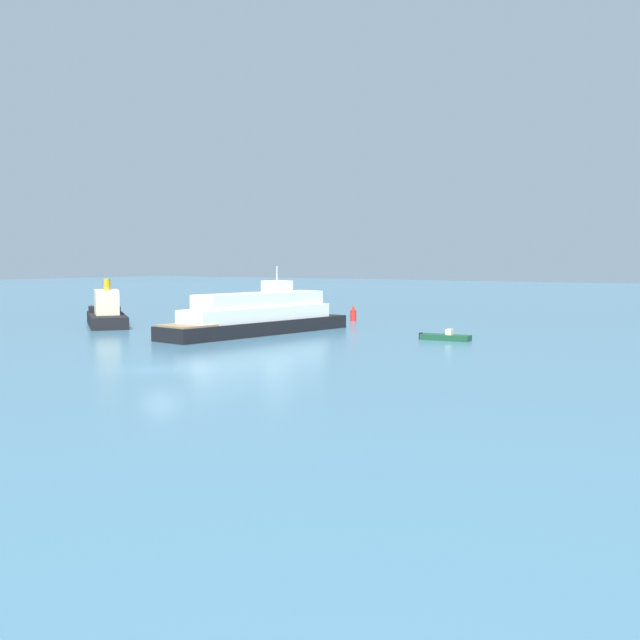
{
  "coord_description": "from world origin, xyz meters",
  "views": [
    {
      "loc": [
        34.31,
        -33.98,
        7.01
      ],
      "look_at": [
        -4.72,
        25.95,
        1.2
      ],
      "focal_mm": 41.82,
      "sensor_mm": 36.0,
      "label": 1
    }
  ],
  "objects_px": {
    "white_riverboat": "(258,316)",
    "tugboat": "(107,314)",
    "small_motorboat": "(446,337)",
    "channel_buoy_red": "(353,314)"
  },
  "relations": [
    {
      "from": "white_riverboat",
      "to": "tugboat",
      "type": "xyz_separation_m",
      "value": [
        -18.97,
        -1.8,
        -0.41
      ]
    },
    {
      "from": "tugboat",
      "to": "small_motorboat",
      "type": "bearing_deg",
      "value": 9.8
    },
    {
      "from": "white_riverboat",
      "to": "small_motorboat",
      "type": "bearing_deg",
      "value": 14.49
    },
    {
      "from": "small_motorboat",
      "to": "tugboat",
      "type": "bearing_deg",
      "value": -170.2
    },
    {
      "from": "white_riverboat",
      "to": "tugboat",
      "type": "relative_size",
      "value": 1.91
    },
    {
      "from": "tugboat",
      "to": "channel_buoy_red",
      "type": "xyz_separation_m",
      "value": [
        19.02,
        19.45,
        -0.47
      ]
    },
    {
      "from": "channel_buoy_red",
      "to": "white_riverboat",
      "type": "bearing_deg",
      "value": -90.15
    },
    {
      "from": "white_riverboat",
      "to": "tugboat",
      "type": "distance_m",
      "value": 19.06
    },
    {
      "from": "white_riverboat",
      "to": "channel_buoy_red",
      "type": "xyz_separation_m",
      "value": [
        0.05,
        17.64,
        -0.88
      ]
    },
    {
      "from": "small_motorboat",
      "to": "channel_buoy_red",
      "type": "height_order",
      "value": "channel_buoy_red"
    }
  ]
}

